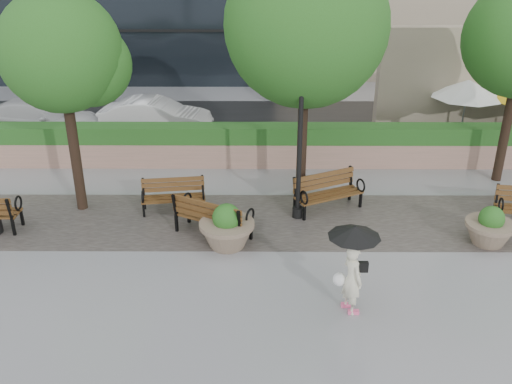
{
  "coord_description": "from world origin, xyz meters",
  "views": [
    {
      "loc": [
        0.17,
        -10.52,
        7.21
      ],
      "look_at": [
        0.11,
        2.49,
        1.1
      ],
      "focal_mm": 40.0,
      "sensor_mm": 36.0,
      "label": 1
    }
  ],
  "objects_px": {
    "bench_1": "(174,202)",
    "lamppost": "(299,160)",
    "bench_3": "(328,200)",
    "planter_left": "(227,230)",
    "bench_2": "(213,225)",
    "planter_right": "(489,229)",
    "car_right": "(156,117)",
    "pedestrian": "(353,261)",
    "car_left": "(41,118)"
  },
  "relations": [
    {
      "from": "bench_2",
      "to": "car_right",
      "type": "height_order",
      "value": "car_right"
    },
    {
      "from": "bench_2",
      "to": "pedestrian",
      "type": "relative_size",
      "value": 1.09
    },
    {
      "from": "planter_right",
      "to": "pedestrian",
      "type": "bearing_deg",
      "value": -144.7
    },
    {
      "from": "planter_left",
      "to": "planter_right",
      "type": "height_order",
      "value": "planter_left"
    },
    {
      "from": "planter_left",
      "to": "planter_right",
      "type": "xyz_separation_m",
      "value": [
        6.48,
        0.16,
        -0.05
      ]
    },
    {
      "from": "bench_2",
      "to": "lamppost",
      "type": "relative_size",
      "value": 0.55
    },
    {
      "from": "bench_2",
      "to": "planter_left",
      "type": "xyz_separation_m",
      "value": [
        0.38,
        -0.51,
        0.13
      ]
    },
    {
      "from": "lamppost",
      "to": "pedestrian",
      "type": "bearing_deg",
      "value": -78.75
    },
    {
      "from": "bench_3",
      "to": "planter_left",
      "type": "distance_m",
      "value": 3.35
    },
    {
      "from": "planter_right",
      "to": "car_right",
      "type": "bearing_deg",
      "value": 139.56
    },
    {
      "from": "bench_2",
      "to": "car_left",
      "type": "relative_size",
      "value": 0.45
    },
    {
      "from": "planter_right",
      "to": "lamppost",
      "type": "relative_size",
      "value": 0.31
    },
    {
      "from": "bench_3",
      "to": "lamppost",
      "type": "distance_m",
      "value": 1.69
    },
    {
      "from": "car_right",
      "to": "planter_right",
      "type": "bearing_deg",
      "value": -124.52
    },
    {
      "from": "bench_3",
      "to": "pedestrian",
      "type": "height_order",
      "value": "pedestrian"
    },
    {
      "from": "planter_left",
      "to": "car_left",
      "type": "distance_m",
      "value": 10.96
    },
    {
      "from": "lamppost",
      "to": "pedestrian",
      "type": "relative_size",
      "value": 1.98
    },
    {
      "from": "bench_2",
      "to": "planter_right",
      "type": "height_order",
      "value": "bench_2"
    },
    {
      "from": "car_right",
      "to": "bench_3",
      "type": "bearing_deg",
      "value": -131.62
    },
    {
      "from": "planter_right",
      "to": "car_right",
      "type": "height_order",
      "value": "car_right"
    },
    {
      "from": "bench_3",
      "to": "lamppost",
      "type": "relative_size",
      "value": 0.53
    },
    {
      "from": "bench_1",
      "to": "lamppost",
      "type": "height_order",
      "value": "lamppost"
    },
    {
      "from": "car_left",
      "to": "car_right",
      "type": "distance_m",
      "value": 4.26
    },
    {
      "from": "pedestrian",
      "to": "planter_left",
      "type": "bearing_deg",
      "value": 20.92
    },
    {
      "from": "bench_2",
      "to": "pedestrian",
      "type": "xyz_separation_m",
      "value": [
        3.03,
        -3.07,
        0.86
      ]
    },
    {
      "from": "bench_1",
      "to": "car_right",
      "type": "relative_size",
      "value": 0.43
    },
    {
      "from": "bench_2",
      "to": "car_right",
      "type": "distance_m",
      "value": 8.27
    },
    {
      "from": "bench_3",
      "to": "planter_right",
      "type": "relative_size",
      "value": 1.69
    },
    {
      "from": "bench_1",
      "to": "bench_2",
      "type": "distance_m",
      "value": 1.8
    },
    {
      "from": "pedestrian",
      "to": "bench_1",
      "type": "bearing_deg",
      "value": 18.53
    },
    {
      "from": "car_left",
      "to": "pedestrian",
      "type": "xyz_separation_m",
      "value": [
        9.99,
        -10.69,
        0.5
      ]
    },
    {
      "from": "bench_2",
      "to": "bench_3",
      "type": "relative_size",
      "value": 1.04
    },
    {
      "from": "bench_3",
      "to": "pedestrian",
      "type": "bearing_deg",
      "value": -116.53
    },
    {
      "from": "lamppost",
      "to": "bench_2",
      "type": "bearing_deg",
      "value": -155.19
    },
    {
      "from": "bench_3",
      "to": "car_right",
      "type": "relative_size",
      "value": 0.49
    },
    {
      "from": "planter_right",
      "to": "pedestrian",
      "type": "relative_size",
      "value": 0.62
    },
    {
      "from": "pedestrian",
      "to": "lamppost",
      "type": "bearing_deg",
      "value": -13.74
    },
    {
      "from": "bench_2",
      "to": "pedestrian",
      "type": "height_order",
      "value": "pedestrian"
    },
    {
      "from": "car_left",
      "to": "planter_right",
      "type": "bearing_deg",
      "value": -112.75
    },
    {
      "from": "bench_1",
      "to": "pedestrian",
      "type": "bearing_deg",
      "value": -53.91
    },
    {
      "from": "planter_right",
      "to": "lamppost",
      "type": "xyz_separation_m",
      "value": [
        -4.65,
        1.38,
        1.28
      ]
    },
    {
      "from": "bench_1",
      "to": "bench_3",
      "type": "height_order",
      "value": "bench_3"
    },
    {
      "from": "bench_2",
      "to": "car_left",
      "type": "distance_m",
      "value": 10.32
    },
    {
      "from": "planter_right",
      "to": "car_right",
      "type": "xyz_separation_m",
      "value": [
        -9.57,
        8.16,
        0.29
      ]
    },
    {
      "from": "bench_3",
      "to": "pedestrian",
      "type": "distance_m",
      "value": 4.64
    },
    {
      "from": "planter_right",
      "to": "car_left",
      "type": "xyz_separation_m",
      "value": [
        -13.83,
        7.97,
        0.28
      ]
    },
    {
      "from": "bench_2",
      "to": "car_left",
      "type": "height_order",
      "value": "car_left"
    },
    {
      "from": "lamppost",
      "to": "bench_3",
      "type": "bearing_deg",
      "value": 27.88
    },
    {
      "from": "bench_3",
      "to": "bench_1",
      "type": "bearing_deg",
      "value": 155.75
    },
    {
      "from": "bench_1",
      "to": "car_left",
      "type": "distance_m",
      "value": 8.53
    }
  ]
}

